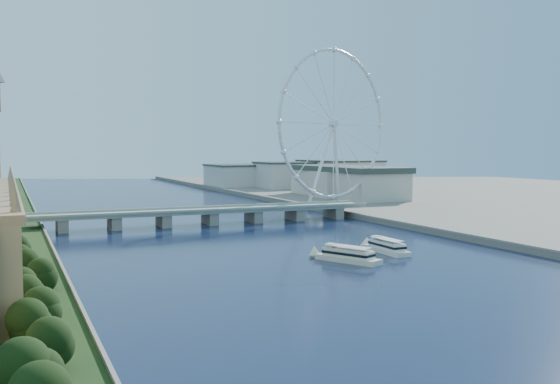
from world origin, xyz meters
TOP-DOWN VIEW (x-y plane):
  - tree_row at (-113.00, 74.00)m, footprint 9.37×217.37m
  - westminster_bridge at (0.00, 300.00)m, footprint 220.00×22.00m
  - london_eye at (119.98, 355.08)m, footprint 113.60×39.12m
  - county_hall at (175.00, 430.00)m, footprint 54.00×144.00m
  - city_skyline at (39.22, 560.08)m, footprint 505.00×280.00m
  - tour_boat_near at (14.26, 147.81)m, footprint 21.75×33.16m
  - tour_boat_far at (42.66, 161.13)m, footprint 8.21×31.75m

SIDE VIEW (x-z plane):
  - county_hall at x=175.00m, z-range -17.50..17.50m
  - tour_boat_near at x=14.26m, z-range -3.63..3.63m
  - tour_boat_far at x=42.66m, z-range -3.52..3.52m
  - westminster_bridge at x=0.00m, z-range 1.88..11.38m
  - tree_row at x=-113.00m, z-range -1.69..18.34m
  - city_skyline at x=39.22m, z-range 0.96..32.96m
  - london_eye at x=119.98m, z-range 5.37..129.67m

